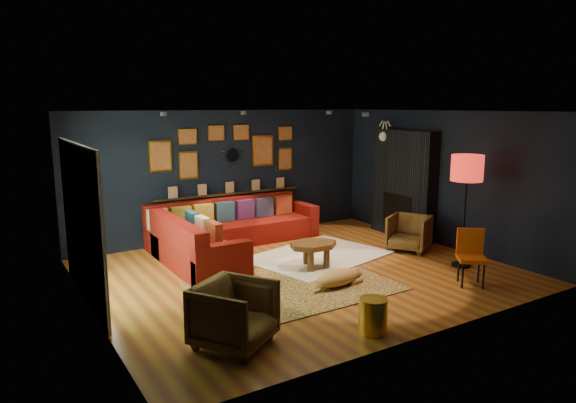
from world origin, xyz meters
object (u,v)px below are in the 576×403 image
gold_stool (373,316)px  floor_lamp (467,172)px  orange_chair (471,252)px  pouf (207,259)px  armchair_left (234,311)px  armchair_right (409,231)px  dog (338,275)px  sectional (220,235)px  coffee_table (314,247)px

gold_stool → floor_lamp: bearing=21.7°
orange_chair → floor_lamp: (0.60, 0.66, 1.11)m
orange_chair → pouf: bearing=178.8°
pouf → armchair_left: 2.73m
armchair_right → gold_stool: (-2.95, -2.39, -0.15)m
armchair_left → floor_lamp: bearing=-25.0°
armchair_right → dog: armchair_right is taller
sectional → gold_stool: 4.16m
sectional → pouf: bearing=-125.2°
sectional → gold_stool: bearing=-88.4°
orange_chair → dog: size_ratio=0.78×
sectional → coffee_table: size_ratio=3.92×
armchair_left → orange_chair: 3.96m
coffee_table → pouf: coffee_table is taller
orange_chair → dog: bearing=-169.6°
armchair_left → gold_stool: size_ratio=1.90×
gold_stool → orange_chair: bearing=12.6°
floor_lamp → armchair_right: bearing=92.4°
sectional → pouf: size_ratio=6.17×
armchair_left → armchair_right: (4.51, 1.82, -0.04)m
floor_lamp → dog: bearing=172.9°
floor_lamp → dog: 2.80m
armchair_left → orange_chair: orange_chair is taller
armchair_left → dog: 2.36m
floor_lamp → orange_chair: bearing=-132.5°
sectional → coffee_table: bearing=-63.3°
coffee_table → dog: size_ratio=0.80×
pouf → armchair_right: (3.75, -0.80, 0.15)m
armchair_left → armchair_right: armchair_left is taller
coffee_table → armchair_left: armchair_left is taller
pouf → orange_chair: size_ratio=0.65×
armchair_left → dog: size_ratio=0.75×
armchair_right → gold_stool: size_ratio=1.72×
gold_stool → dog: (0.60, 1.50, -0.03)m
armchair_left → dog: (2.16, 0.92, -0.22)m
sectional → dog: bearing=-75.0°
gold_stool → floor_lamp: size_ratio=0.23×
armchair_right → floor_lamp: size_ratio=0.39×
dog → armchair_left: bearing=-164.1°
armchair_left → floor_lamp: (4.56, 0.62, 1.20)m
orange_chair → sectional: bearing=163.2°
sectional → gold_stool: size_ratio=7.97×
armchair_right → dog: (-2.35, -0.89, -0.18)m
armchair_right → floor_lamp: (0.05, -1.19, 1.24)m
sectional → floor_lamp: floor_lamp is taller
gold_stool → floor_lamp: floor_lamp is taller
gold_stool → floor_lamp: (3.00, 1.20, 1.40)m
dog → orange_chair: bearing=-35.3°
floor_lamp → dog: floor_lamp is taller
coffee_table → floor_lamp: 2.81m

